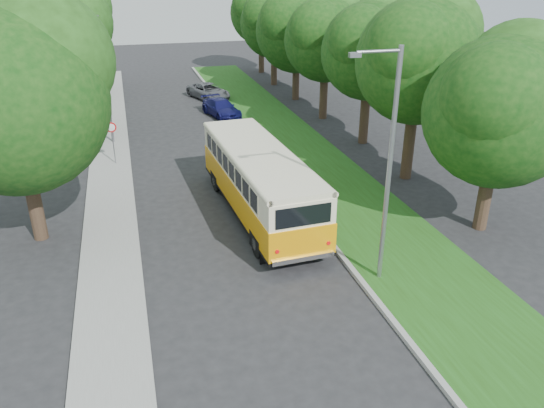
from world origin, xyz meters
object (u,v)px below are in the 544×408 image
object	(u,v)px
lamppost_far	(103,76)
vintage_bus	(259,183)
car_grey	(208,91)
car_silver	(256,167)
car_white	(245,139)
lamppost_near	(387,163)
car_blue	(221,108)

from	to	relation	value
lamppost_far	vintage_bus	xyz separation A→B (m)	(6.25, -12.34, -2.59)
lamppost_far	car_grey	size ratio (longest dim) A/B	1.70
vintage_bus	car_silver	world-z (taller)	vintage_bus
car_white	lamppost_far	bearing A→B (deg)	150.68
lamppost_far	car_white	distance (m)	9.05
vintage_bus	car_silver	distance (m)	4.52
car_silver	vintage_bus	bearing A→B (deg)	-96.66
vintage_bus	car_grey	size ratio (longest dim) A/B	2.33
lamppost_near	vintage_bus	xyz separation A→B (m)	(-2.66, 6.16, -2.84)
car_blue	vintage_bus	bearing A→B (deg)	-108.31
car_silver	car_blue	world-z (taller)	car_silver
car_silver	car_white	world-z (taller)	car_white
vintage_bus	car_blue	world-z (taller)	vintage_bus
car_silver	car_blue	size ratio (longest dim) A/B	0.89
vintage_bus	car_grey	bearing A→B (deg)	83.16
car_white	car_blue	size ratio (longest dim) A/B	0.93
car_silver	car_white	size ratio (longest dim) A/B	0.96
lamppost_near	lamppost_far	distance (m)	20.53
car_grey	lamppost_far	bearing A→B (deg)	-148.31
lamppost_far	car_grey	distance (m)	13.15
lamppost_far	car_silver	xyz separation A→B (m)	(7.16, -8.00, -3.48)
lamppost_near	car_blue	size ratio (longest dim) A/B	1.90
vintage_bus	car_white	size ratio (longest dim) A/B	2.62
lamppost_far	vintage_bus	distance (m)	14.07
lamppost_near	car_grey	distance (m)	28.84
lamppost_near	vintage_bus	world-z (taller)	lamppost_near
lamppost_near	car_silver	bearing A→B (deg)	99.46
vintage_bus	car_white	xyz separation A→B (m)	(1.45, 9.08, -0.88)
lamppost_far	car_white	size ratio (longest dim) A/B	1.91
car_silver	car_white	xyz separation A→B (m)	(0.54, 4.75, 0.01)
lamppost_near	car_blue	world-z (taller)	lamppost_near
car_white	vintage_bus	bearing A→B (deg)	-105.48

